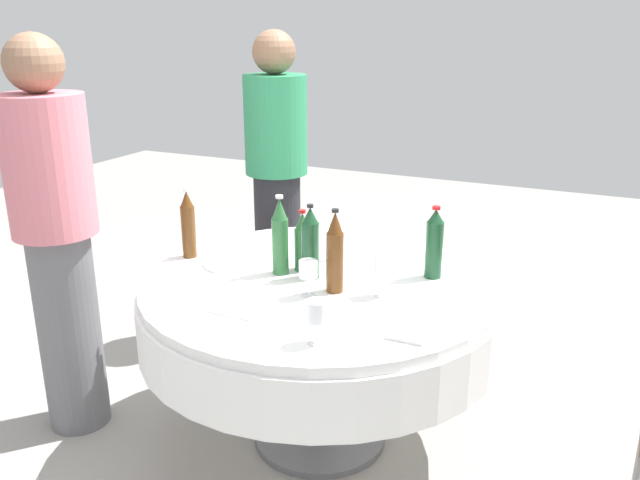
# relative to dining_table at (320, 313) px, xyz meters

# --- Properties ---
(ground_plane) EXTENTS (10.00, 10.00, 0.00)m
(ground_plane) POSITION_rel_dining_table_xyz_m (0.00, 0.00, -0.59)
(ground_plane) COLOR gray
(dining_table) EXTENTS (1.44, 1.44, 0.74)m
(dining_table) POSITION_rel_dining_table_xyz_m (0.00, 0.00, 0.00)
(dining_table) COLOR white
(dining_table) RESTS_ON ground_plane
(bottle_green_east) EXTENTS (0.07, 0.07, 0.33)m
(bottle_green_east) POSITION_rel_dining_table_xyz_m (-0.01, 0.17, 0.30)
(bottle_green_east) COLOR #2D6B38
(bottle_green_east) RESTS_ON dining_table
(bottle_dark_green_inner) EXTENTS (0.07, 0.07, 0.30)m
(bottle_dark_green_inner) POSITION_rel_dining_table_xyz_m (-0.00, 0.04, 0.29)
(bottle_dark_green_inner) COLOR #194728
(bottle_dark_green_inner) RESTS_ON dining_table
(bottle_brown_south) EXTENTS (0.07, 0.07, 0.32)m
(bottle_brown_south) POSITION_rel_dining_table_xyz_m (-0.09, -0.10, 0.30)
(bottle_brown_south) COLOR #593314
(bottle_brown_south) RESTS_ON dining_table
(bottle_brown_west) EXTENTS (0.06, 0.06, 0.31)m
(bottle_brown_west) POSITION_rel_dining_table_xyz_m (0.00, 0.62, 0.29)
(bottle_brown_west) COLOR #593314
(bottle_brown_west) RESTS_ON dining_table
(bottle_green_near) EXTENTS (0.07, 0.07, 0.26)m
(bottle_green_near) POSITION_rel_dining_table_xyz_m (0.06, 0.11, 0.27)
(bottle_green_near) COLOR #2D6B38
(bottle_green_near) RESTS_ON dining_table
(bottle_dark_green_front) EXTENTS (0.07, 0.07, 0.29)m
(bottle_dark_green_front) POSITION_rel_dining_table_xyz_m (0.21, -0.40, 0.28)
(bottle_dark_green_front) COLOR #194728
(bottle_dark_green_front) RESTS_ON dining_table
(wine_glass_west) EXTENTS (0.07, 0.07, 0.14)m
(wine_glass_west) POSITION_rel_dining_table_xyz_m (-0.18, -0.03, 0.25)
(wine_glass_west) COLOR white
(wine_glass_west) RESTS_ON dining_table
(wine_glass_near) EXTENTS (0.07, 0.07, 0.16)m
(wine_glass_near) POSITION_rel_dining_table_xyz_m (-0.05, -0.28, 0.26)
(wine_glass_near) COLOR white
(wine_glass_near) RESTS_ON dining_table
(wine_glass_front) EXTENTS (0.07, 0.07, 0.15)m
(wine_glass_front) POSITION_rel_dining_table_xyz_m (-0.50, -0.22, 0.25)
(wine_glass_front) COLOR white
(wine_glass_front) RESTS_ON dining_table
(plate_left) EXTENTS (0.22, 0.22, 0.02)m
(plate_left) POSITION_rel_dining_table_xyz_m (0.29, 0.08, 0.15)
(plate_left) COLOR white
(plate_left) RESTS_ON dining_table
(plate_far) EXTENTS (0.22, 0.22, 0.02)m
(plate_far) POSITION_rel_dining_table_xyz_m (-0.02, 0.41, 0.15)
(plate_far) COLOR white
(plate_far) RESTS_ON dining_table
(fork_inner) EXTENTS (0.02, 0.18, 0.00)m
(fork_inner) POSITION_rel_dining_table_xyz_m (-0.45, 0.15, 0.15)
(fork_inner) COLOR silver
(fork_inner) RESTS_ON dining_table
(folded_napkin) EXTENTS (0.13, 0.13, 0.02)m
(folded_napkin) POSITION_rel_dining_table_xyz_m (-0.32, -0.47, 0.16)
(folded_napkin) COLOR white
(folded_napkin) RESTS_ON dining_table
(person_east) EXTENTS (0.34, 0.34, 1.68)m
(person_east) POSITION_rel_dining_table_xyz_m (0.92, 0.69, 0.29)
(person_east) COLOR #26262B
(person_east) RESTS_ON ground_plane
(person_inner) EXTENTS (0.34, 0.34, 1.68)m
(person_inner) POSITION_rel_dining_table_xyz_m (-0.33, 1.04, 0.29)
(person_inner) COLOR slate
(person_inner) RESTS_ON ground_plane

